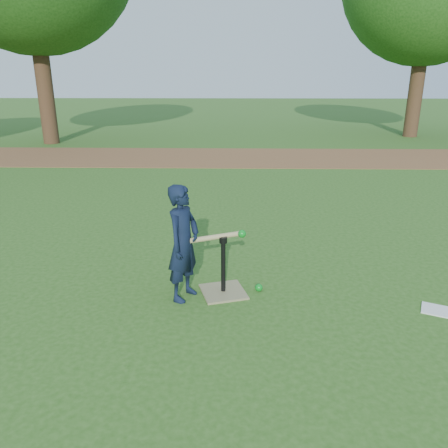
{
  "coord_description": "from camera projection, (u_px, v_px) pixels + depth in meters",
  "views": [
    {
      "loc": [
        0.08,
        -4.4,
        2.14
      ],
      "look_at": [
        -0.03,
        -0.05,
        0.65
      ],
      "focal_mm": 35.0,
      "sensor_mm": 36.0,
      "label": 1
    }
  ],
  "objects": [
    {
      "name": "batting_tee",
      "position": [
        223.0,
        283.0,
        4.49
      ],
      "size": [
        0.54,
        0.54,
        0.61
      ],
      "color": "#877D56",
      "rests_on": "ground"
    },
    {
      "name": "dirt_strip",
      "position": [
        232.0,
        157.0,
        11.95
      ],
      "size": [
        24.0,
        3.0,
        0.01
      ],
      "primitive_type": "cube",
      "color": "brown",
      "rests_on": "ground"
    },
    {
      "name": "swing_action",
      "position": [
        214.0,
        237.0,
        4.3
      ],
      "size": [
        0.68,
        0.29,
        0.11
      ],
      "color": "tan",
      "rests_on": "ground"
    },
    {
      "name": "clipboard",
      "position": [
        438.0,
        310.0,
        4.17
      ],
      "size": [
        0.37,
        0.33,
        0.01
      ],
      "primitive_type": "cube",
      "rotation": [
        0.0,
        0.0,
        -0.42
      ],
      "color": "white",
      "rests_on": "ground"
    },
    {
      "name": "child",
      "position": [
        183.0,
        243.0,
        4.25
      ],
      "size": [
        0.43,
        0.5,
        1.17
      ],
      "primitive_type": "imported",
      "rotation": [
        0.0,
        0.0,
        1.14
      ],
      "color": "black",
      "rests_on": "ground"
    },
    {
      "name": "ground",
      "position": [
        227.0,
        278.0,
        4.85
      ],
      "size": [
        80.0,
        80.0,
        0.0
      ],
      "primitive_type": "plane",
      "color": "#285116",
      "rests_on": "ground"
    },
    {
      "name": "wiffle_ball_ground",
      "position": [
        259.0,
        288.0,
        4.54
      ],
      "size": [
        0.08,
        0.08,
        0.08
      ],
      "primitive_type": "sphere",
      "color": "#0B821D",
      "rests_on": "ground"
    }
  ]
}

